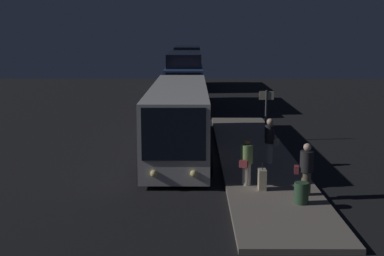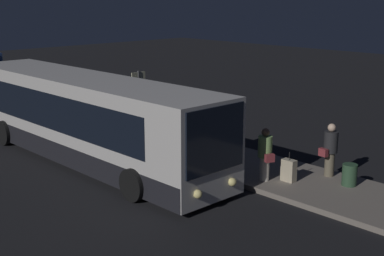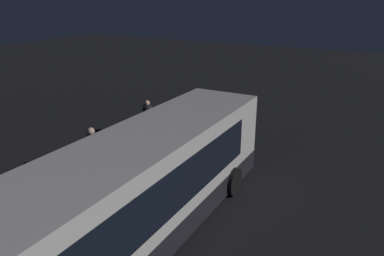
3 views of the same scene
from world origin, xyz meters
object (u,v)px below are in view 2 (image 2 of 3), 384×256
(trash_bin, at_px, (349,175))
(sign_post, at_px, (139,91))
(passenger_boarding, at_px, (219,126))
(passenger_with_bags, at_px, (265,153))
(bus_lead, at_px, (85,119))
(suitcase, at_px, (289,170))
(passenger_waiting, at_px, (330,148))

(trash_bin, bearing_deg, sign_post, 178.47)
(passenger_boarding, bearing_deg, passenger_with_bags, 6.87)
(bus_lead, distance_m, suitcase, 7.25)
(suitcase, bearing_deg, passenger_boarding, 168.36)
(bus_lead, bearing_deg, passenger_with_bags, 22.12)
(bus_lead, xyz_separation_m, sign_post, (-2.28, 4.19, 0.18))
(suitcase, bearing_deg, passenger_with_bags, -139.53)
(passenger_waiting, bearing_deg, suitcase, 75.72)
(sign_post, bearing_deg, trash_bin, -1.53)
(passenger_boarding, distance_m, passenger_waiting, 4.23)
(bus_lead, xyz_separation_m, trash_bin, (8.03, 3.91, -0.97))
(sign_post, bearing_deg, suitcase, -8.19)
(passenger_with_bags, xyz_separation_m, sign_post, (-8.30, 1.74, 0.62))
(sign_post, height_order, trash_bin, sign_post)
(passenger_boarding, relative_size, sign_post, 0.76)
(passenger_boarding, distance_m, trash_bin, 5.12)
(bus_lead, xyz_separation_m, passenger_waiting, (7.14, 4.22, -0.41))
(passenger_waiting, bearing_deg, trash_bin, 170.33)
(passenger_boarding, bearing_deg, passenger_waiting, 36.15)
(passenger_with_bags, height_order, suitcase, passenger_with_bags)
(passenger_boarding, height_order, suitcase, passenger_boarding)
(passenger_boarding, xyz_separation_m, suitcase, (3.61, -0.74, -0.63))
(bus_lead, xyz_separation_m, passenger_with_bags, (6.02, 2.45, -0.44))
(suitcase, bearing_deg, passenger_waiting, 66.25)
(bus_lead, height_order, passenger_waiting, bus_lead)
(passenger_boarding, relative_size, passenger_waiting, 1.07)
(suitcase, bearing_deg, trash_bin, 34.32)
(bus_lead, bearing_deg, suitcase, 23.94)
(passenger_boarding, relative_size, trash_bin, 2.75)
(trash_bin, bearing_deg, passenger_boarding, -177.13)
(passenger_boarding, height_order, passenger_with_bags, passenger_boarding)
(passenger_boarding, xyz_separation_m, sign_post, (-5.24, 0.53, 0.51))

